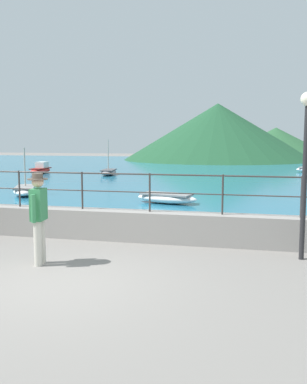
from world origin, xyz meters
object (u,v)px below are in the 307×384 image
(boat_5, at_px, (167,198))
(person_walking, at_px, (39,214))
(boat_2, at_px, (109,172))
(boat_1, at_px, (41,169))
(boat_6, at_px, (25,190))
(lamp_post, at_px, (306,149))

(boat_5, bearing_deg, person_walking, -96.19)
(boat_2, bearing_deg, boat_5, -61.28)
(person_walking, relative_size, boat_1, 0.75)
(boat_2, relative_size, boat_6, 0.97)
(person_walking, xyz_separation_m, lamp_post, (4.90, 1.52, 1.22))
(boat_2, height_order, boat_5, boat_2)
(person_walking, xyz_separation_m, boat_2, (-5.18, 18.90, -0.71))
(person_walking, distance_m, lamp_post, 5.27)
(boat_1, bearing_deg, boat_2, -4.44)
(boat_5, bearing_deg, lamp_post, -57.61)
(boat_1, bearing_deg, boat_6, -65.32)
(boat_5, bearing_deg, boat_1, 133.96)
(person_walking, relative_size, boat_2, 0.73)
(lamp_post, distance_m, boat_5, 7.79)
(boat_5, xyz_separation_m, boat_6, (-6.18, 0.93, 0.01))
(lamp_post, xyz_separation_m, boat_5, (-4.04, 6.37, -1.94))
(lamp_post, distance_m, boat_1, 23.35)
(person_walking, height_order, lamp_post, lamp_post)
(person_walking, distance_m, boat_1, 21.80)
(boat_2, bearing_deg, boat_6, -90.84)
(boat_5, distance_m, boat_6, 6.25)
(boat_2, distance_m, boat_6, 10.09)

